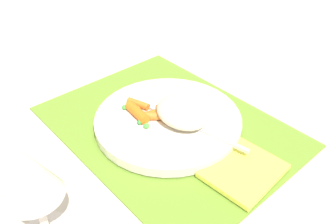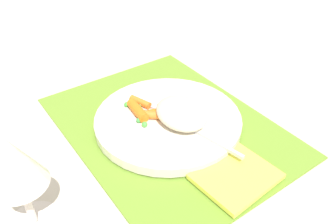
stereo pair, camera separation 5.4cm
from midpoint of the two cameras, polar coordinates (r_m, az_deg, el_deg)
ground_plane at (r=0.64m, az=-2.40°, el=-2.46°), size 2.40×2.40×0.00m
placemat at (r=0.64m, az=-2.41°, el=-2.26°), size 0.43×0.33×0.01m
plate at (r=0.63m, az=-2.44°, el=-1.43°), size 0.26×0.26×0.02m
rice_mound at (r=0.61m, az=-0.22°, el=-0.11°), size 0.10×0.08×0.04m
carrot_portion at (r=0.63m, az=-5.41°, el=0.12°), size 0.10×0.09×0.02m
pea_scatter at (r=0.62m, az=-5.29°, el=-0.76°), size 0.08×0.09×0.01m
fork at (r=0.61m, az=0.32°, el=-1.89°), size 0.20×0.05×0.01m
wine_glass at (r=0.45m, az=-24.67°, el=-9.69°), size 0.07×0.07×0.15m
napkin at (r=0.55m, az=9.28°, el=-9.35°), size 0.10×0.12×0.01m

